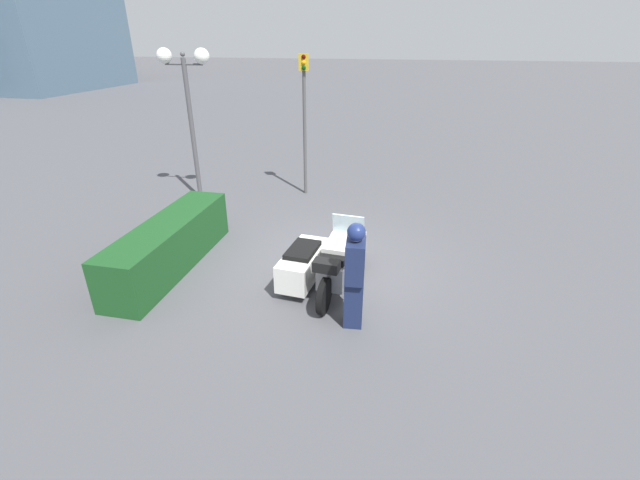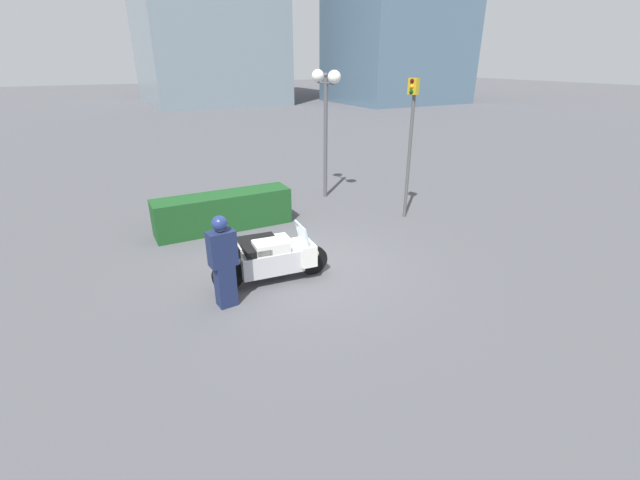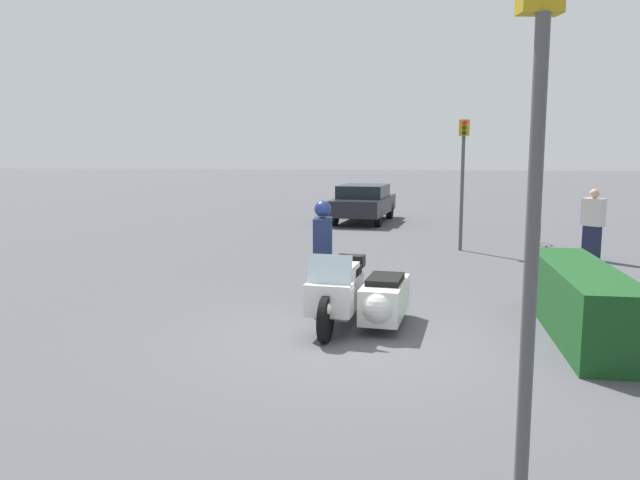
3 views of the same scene
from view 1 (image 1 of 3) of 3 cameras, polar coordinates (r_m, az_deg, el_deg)
The scene contains 6 objects.
ground_plane at distance 8.63m, azimuth 1.01°, elevation -3.20°, with size 160.00×160.00×0.00m, color #4C4C51.
police_motorcycle at distance 7.82m, azimuth 0.33°, elevation -2.60°, with size 2.40×1.38×1.15m.
officer_rider at distance 6.50m, azimuth 4.65°, elevation -4.43°, with size 0.50×0.33×1.74m.
hedge_bush_curbside at distance 8.83m, azimuth -19.39°, elevation -0.59°, with size 3.55×0.83×0.95m, color #19471E.
twin_lamp_post at distance 11.94m, azimuth -17.44°, elevation 19.51°, with size 0.38×1.39×3.89m.
traffic_light_near at distance 11.95m, azimuth -2.10°, elevation 17.30°, with size 0.22×0.29×3.74m.
Camera 1 is at (-7.41, -1.46, 4.17)m, focal length 24.00 mm.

